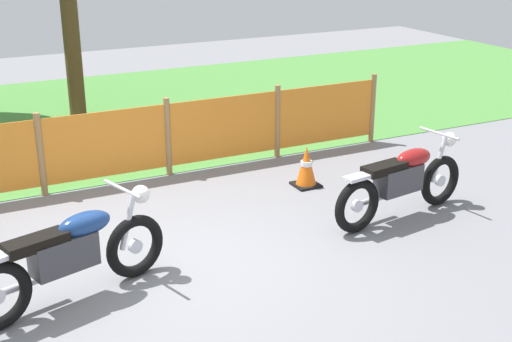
# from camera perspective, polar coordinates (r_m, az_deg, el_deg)

# --- Properties ---
(ground) EXTENTS (24.00, 24.00, 0.02)m
(ground) POSITION_cam_1_polar(r_m,az_deg,el_deg) (7.00, -6.59, -7.61)
(ground) COLOR gray
(grass_verge) EXTENTS (24.00, 6.53, 0.01)m
(grass_verge) POSITION_cam_1_polar(r_m,az_deg,el_deg) (12.17, -15.99, 3.93)
(grass_verge) COLOR #4C8C3D
(grass_verge) RESTS_ON ground
(barrier_fence) EXTENTS (8.22, 0.08, 1.05)m
(barrier_fence) POSITION_cam_1_polar(r_m,az_deg,el_deg) (8.96, -12.16, 2.15)
(barrier_fence) COLOR #997547
(barrier_fence) RESTS_ON ground
(motorcycle_lead) EXTENTS (1.92, 0.78, 0.93)m
(motorcycle_lead) POSITION_cam_1_polar(r_m,az_deg,el_deg) (6.33, -14.98, -6.63)
(motorcycle_lead) COLOR black
(motorcycle_lead) RESTS_ON ground
(motorcycle_trailing) EXTENTS (1.94, 0.57, 0.92)m
(motorcycle_trailing) POSITION_cam_1_polar(r_m,az_deg,el_deg) (7.98, 11.90, -0.78)
(motorcycle_trailing) COLOR black
(motorcycle_trailing) RESTS_ON ground
(traffic_cone) EXTENTS (0.32, 0.32, 0.53)m
(traffic_cone) POSITION_cam_1_polar(r_m,az_deg,el_deg) (8.82, 4.15, 0.36)
(traffic_cone) COLOR black
(traffic_cone) RESTS_ON ground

